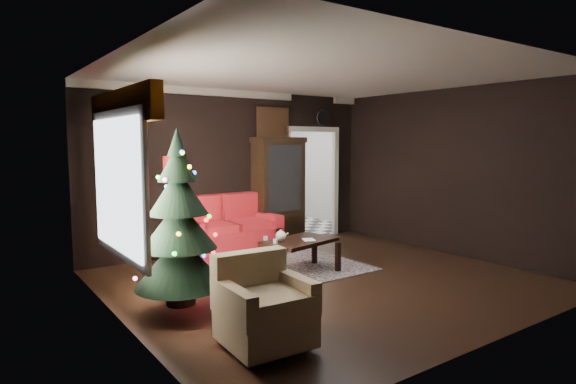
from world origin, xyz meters
TOP-DOWN VIEW (x-y plane):
  - floor at (0.00, 0.00)m, footprint 5.50×5.50m
  - ceiling at (0.00, 0.00)m, footprint 5.50×5.50m
  - wall_back at (0.00, 2.50)m, footprint 5.50×0.00m
  - wall_front at (0.00, -2.50)m, footprint 5.50×0.00m
  - wall_left at (-2.75, 0.00)m, footprint 0.00×5.50m
  - wall_right at (2.75, 0.00)m, footprint 0.00×5.50m
  - doorway at (1.70, 2.50)m, footprint 1.10×0.10m
  - left_window at (-2.71, 0.20)m, footprint 0.05×1.60m
  - valance at (-2.63, 0.20)m, footprint 0.12×2.10m
  - kitchen_floor at (1.70, 4.00)m, footprint 3.00×3.00m
  - kitchen_window at (1.70, 5.45)m, footprint 0.70×0.06m
  - rug at (-0.14, 0.77)m, footprint 2.37×1.73m
  - loveseat at (-0.40, 2.05)m, footprint 1.70×0.90m
  - curio_cabinet at (0.75, 2.27)m, footprint 0.90×0.45m
  - floor_lamp at (-1.35, 2.10)m, footprint 0.32×0.32m
  - christmas_tree at (-2.13, -0.05)m, footprint 1.21×1.21m
  - armchair at (-1.85, -1.36)m, footprint 0.82×0.82m
  - coffee_table at (-0.06, 0.51)m, footprint 1.18×0.86m
  - teapot at (-0.36, 0.56)m, footprint 0.21×0.21m
  - cup_a at (-0.49, 0.77)m, footprint 0.09×0.09m
  - cup_b at (-0.49, 0.51)m, footprint 0.09×0.09m
  - book at (-0.08, 0.41)m, footprint 0.15×0.08m
  - wall_clock at (1.95, 2.45)m, footprint 0.32×0.32m
  - painting at (0.75, 2.46)m, footprint 0.62×0.05m
  - kitchen_counter at (1.70, 5.20)m, footprint 1.80×0.60m
  - kitchen_table at (1.40, 3.70)m, footprint 0.70×0.70m

SIDE VIEW (x-z plane):
  - floor at x=0.00m, z-range 0.00..0.00m
  - kitchen_floor at x=1.70m, z-range 0.00..0.00m
  - rug at x=-0.14m, z-range 0.00..0.01m
  - coffee_table at x=-0.06m, z-range 0.01..0.49m
  - kitchen_table at x=1.40m, z-range 0.00..0.75m
  - kitchen_counter at x=1.70m, z-range 0.00..0.90m
  - armchair at x=-1.85m, z-range 0.06..0.86m
  - loveseat at x=-0.40m, z-range 0.00..1.00m
  - cup_a at x=-0.49m, z-range 0.49..0.55m
  - cup_b at x=-0.49m, z-range 0.49..0.55m
  - teapot at x=-0.36m, z-range 0.49..0.66m
  - book at x=-0.08m, z-range 0.49..0.71m
  - floor_lamp at x=-1.35m, z-range -0.02..1.68m
  - curio_cabinet at x=0.75m, z-range 0.00..1.90m
  - doorway at x=1.70m, z-range 0.00..2.10m
  - christmas_tree at x=-2.13m, z-range 0.11..1.99m
  - wall_back at x=0.00m, z-range -1.35..4.15m
  - wall_front at x=0.00m, z-range -1.35..4.15m
  - wall_left at x=-2.75m, z-range -1.35..4.15m
  - wall_right at x=2.75m, z-range -1.35..4.15m
  - left_window at x=-2.71m, z-range 0.75..2.15m
  - kitchen_window at x=1.70m, z-range 1.35..2.05m
  - painting at x=0.75m, z-range 1.99..2.51m
  - valance at x=-2.63m, z-range 2.10..2.44m
  - wall_clock at x=1.95m, z-range 2.35..2.41m
  - ceiling at x=0.00m, z-range 2.80..2.80m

